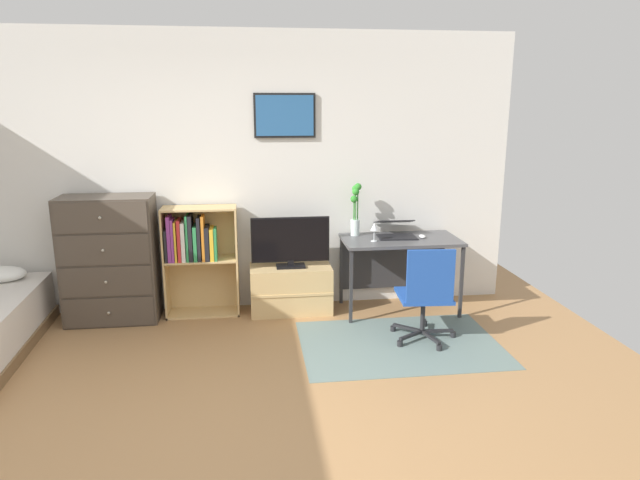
% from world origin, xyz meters
% --- Properties ---
extents(ground_plane, '(7.20, 7.20, 0.00)m').
position_xyz_m(ground_plane, '(0.00, 0.00, 0.00)').
color(ground_plane, '#A87A4C').
extents(wall_back_with_posters, '(6.12, 0.09, 2.70)m').
position_xyz_m(wall_back_with_posters, '(0.01, 2.43, 1.35)').
color(wall_back_with_posters, silver).
rests_on(wall_back_with_posters, ground_plane).
extents(area_rug, '(1.70, 1.20, 0.01)m').
position_xyz_m(area_rug, '(1.69, 1.26, 0.00)').
color(area_rug, slate).
rests_on(area_rug, ground_plane).
extents(dresser, '(0.84, 0.46, 1.20)m').
position_xyz_m(dresser, '(-0.87, 2.15, 0.60)').
color(dresser, '#4C4238').
rests_on(dresser, ground_plane).
extents(bookshelf, '(0.70, 0.30, 1.07)m').
position_xyz_m(bookshelf, '(-0.09, 2.22, 0.65)').
color(bookshelf, tan).
rests_on(bookshelf, ground_plane).
extents(tv_stand, '(0.79, 0.41, 0.46)m').
position_xyz_m(tv_stand, '(0.82, 2.17, 0.23)').
color(tv_stand, tan).
rests_on(tv_stand, ground_plane).
extents(television, '(0.76, 0.16, 0.50)m').
position_xyz_m(television, '(0.82, 2.15, 0.71)').
color(television, black).
rests_on(television, tv_stand).
extents(desk, '(1.13, 0.61, 0.74)m').
position_xyz_m(desk, '(1.89, 2.14, 0.61)').
color(desk, '#4C4C4F').
rests_on(desk, ground_plane).
extents(office_chair, '(0.57, 0.58, 0.86)m').
position_xyz_m(office_chair, '(1.91, 1.27, 0.46)').
color(office_chair, '#232326').
rests_on(office_chair, ground_plane).
extents(laptop, '(0.39, 0.42, 0.16)m').
position_xyz_m(laptop, '(1.86, 2.17, 0.80)').
color(laptop, black).
rests_on(laptop, desk).
extents(computer_mouse, '(0.06, 0.10, 0.03)m').
position_xyz_m(computer_mouse, '(2.10, 2.05, 0.76)').
color(computer_mouse, silver).
rests_on(computer_mouse, desk).
extents(bamboo_vase, '(0.11, 0.09, 0.52)m').
position_xyz_m(bamboo_vase, '(1.47, 2.25, 1.00)').
color(bamboo_vase, silver).
rests_on(bamboo_vase, desk).
extents(wine_glass, '(0.07, 0.07, 0.18)m').
position_xyz_m(wine_glass, '(1.60, 1.98, 0.87)').
color(wine_glass, silver).
rests_on(wine_glass, desk).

